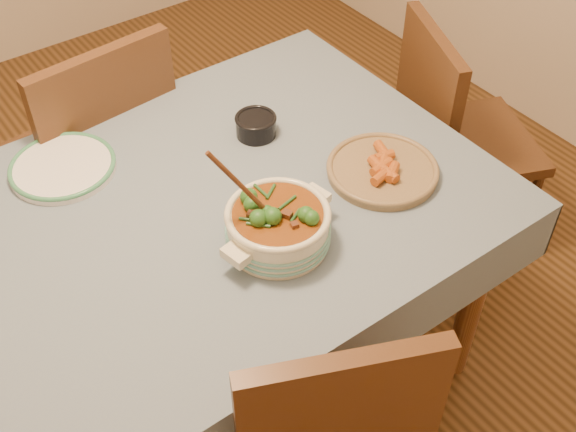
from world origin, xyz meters
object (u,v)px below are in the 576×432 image
object	(u,v)px
stew_casserole	(278,224)
fried_plate	(383,168)
white_plate	(63,167)
dining_table	(175,246)
chair_right	(451,133)
condiment_bowl	(256,124)
chair_far	(101,151)

from	to	relation	value
stew_casserole	fried_plate	distance (m)	0.38
stew_casserole	fried_plate	bearing A→B (deg)	6.20
white_plate	fried_plate	xyz separation A→B (m)	(0.68, -0.52, 0.01)
dining_table	stew_casserole	xyz separation A→B (m)	(0.17, -0.22, 0.15)
dining_table	white_plate	size ratio (longest dim) A/B	5.00
dining_table	chair_right	size ratio (longest dim) A/B	1.86
fried_plate	white_plate	bearing A→B (deg)	142.83
condiment_bowl	chair_right	xyz separation A→B (m)	(0.71, -0.12, -0.28)
dining_table	white_plate	world-z (taller)	white_plate
dining_table	condiment_bowl	size ratio (longest dim) A/B	14.19
stew_casserole	condiment_bowl	distance (m)	0.43
condiment_bowl	fried_plate	world-z (taller)	condiment_bowl
white_plate	fried_plate	bearing A→B (deg)	-37.17
stew_casserole	fried_plate	xyz separation A→B (m)	(0.37, 0.04, -0.04)
chair_right	white_plate	bearing A→B (deg)	99.07
dining_table	fried_plate	bearing A→B (deg)	-17.99
fried_plate	chair_right	size ratio (longest dim) A/B	0.33
dining_table	condiment_bowl	world-z (taller)	condiment_bowl
condiment_bowl	dining_table	bearing A→B (deg)	-156.13
dining_table	fried_plate	xyz separation A→B (m)	(0.54, -0.18, 0.11)
dining_table	chair_far	bearing A→B (deg)	84.20
stew_casserole	chair_far	distance (m)	0.88
dining_table	stew_casserole	size ratio (longest dim) A/B	5.22
white_plate	stew_casserole	bearing A→B (deg)	-60.87
stew_casserole	condiment_bowl	size ratio (longest dim) A/B	2.72
fried_plate	chair_right	world-z (taller)	chair_right
dining_table	stew_casserole	distance (m)	0.32
white_plate	chair_far	distance (m)	0.40
stew_casserole	fried_plate	size ratio (longest dim) A/B	1.07
white_plate	chair_right	bearing A→B (deg)	-13.70
dining_table	chair_right	xyz separation A→B (m)	(1.08, 0.04, -0.15)
chair_far	chair_right	bearing A→B (deg)	145.51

